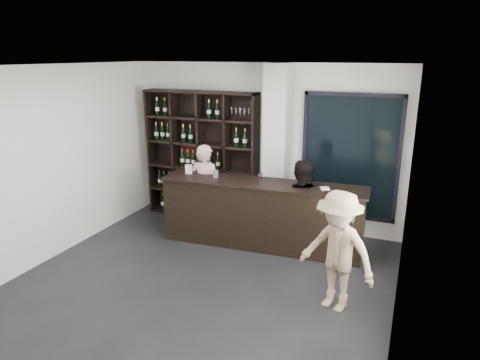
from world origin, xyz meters
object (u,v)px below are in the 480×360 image
at_px(tasting_counter, 262,214).
at_px(taster_pink, 205,189).
at_px(wine_shelf, 202,156).
at_px(taster_black, 300,206).
at_px(customer, 337,252).

distance_m(tasting_counter, taster_pink, 1.15).
xyz_separation_m(wine_shelf, taster_black, (2.10, -0.72, -0.46)).
bearing_deg(taster_pink, tasting_counter, 170.41).
relative_size(taster_black, customer, 0.97).
relative_size(tasting_counter, taster_black, 2.22).
bearing_deg(tasting_counter, taster_black, 5.57).
bearing_deg(customer, tasting_counter, 156.38).
bearing_deg(taster_black, customer, 111.30).
bearing_deg(customer, wine_shelf, 163.06).
height_order(wine_shelf, customer, wine_shelf).
relative_size(tasting_counter, customer, 2.16).
xyz_separation_m(tasting_counter, customer, (1.45, -1.35, 0.22)).
bearing_deg(taster_pink, wine_shelf, -58.59).
relative_size(wine_shelf, tasting_counter, 0.73).
bearing_deg(taster_pink, customer, 148.77).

